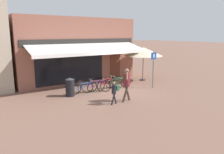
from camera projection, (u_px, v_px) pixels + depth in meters
name	position (u px, v px, depth m)	size (l,w,h in m)	color
ground_plane	(116.00, 89.00, 13.86)	(160.00, 160.00, 0.00)	brown
shop_front	(75.00, 50.00, 16.25)	(8.80, 4.85, 4.60)	#8E5647
bike_rack_rail	(101.00, 83.00, 13.60)	(3.22, 0.04, 0.57)	#47494F
bicycle_blue	(84.00, 88.00, 12.83)	(1.72, 0.52, 0.83)	black
bicycle_purple	(96.00, 86.00, 13.16)	(1.78, 0.76, 0.88)	black
bicycle_red	(107.00, 84.00, 13.75)	(1.76, 0.66, 0.84)	black
bicycle_green	(118.00, 82.00, 14.20)	(1.63, 0.67, 0.82)	black
pedestrian_adult	(127.00, 81.00, 11.24)	(0.64, 0.53, 1.73)	#47382D
pedestrian_child	(114.00, 90.00, 10.81)	(0.48, 0.33, 1.17)	black
litter_bin	(70.00, 87.00, 12.27)	(0.51, 0.51, 1.06)	black
parking_sign	(153.00, 66.00, 13.96)	(0.44, 0.07, 2.37)	slate
cafe_parasol	(143.00, 52.00, 16.18)	(2.83, 2.83, 2.49)	#4C3D2D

